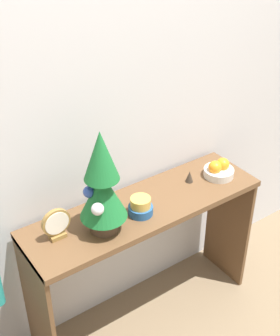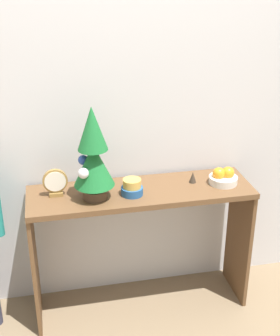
{
  "view_description": "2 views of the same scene",
  "coord_description": "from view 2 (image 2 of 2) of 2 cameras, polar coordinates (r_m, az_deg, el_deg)",
  "views": [
    {
      "loc": [
        -1.01,
        -1.24,
        2.06
      ],
      "look_at": [
        -0.01,
        0.2,
        0.93
      ],
      "focal_mm": 50.0,
      "sensor_mm": 36.0,
      "label": 1
    },
    {
      "loc": [
        -0.45,
        -1.96,
        1.86
      ],
      "look_at": [
        -0.01,
        0.14,
        0.88
      ],
      "focal_mm": 50.0,
      "sensor_mm": 36.0,
      "label": 2
    }
  ],
  "objects": [
    {
      "name": "ground_plane",
      "position": [
        2.74,
        0.88,
        -18.31
      ],
      "size": [
        12.0,
        12.0,
        0.0
      ],
      "primitive_type": "plane",
      "color": "#7A664C"
    },
    {
      "name": "back_wall",
      "position": [
        2.47,
        -0.94,
        10.19
      ],
      "size": [
        7.0,
        0.05,
        2.5
      ],
      "primitive_type": "cube",
      "color": "silver",
      "rests_on": "ground_plane"
    },
    {
      "name": "console_table",
      "position": [
        2.53,
        0.11,
        -6.1
      ],
      "size": [
        1.18,
        0.35,
        0.74
      ],
      "color": "brown",
      "rests_on": "ground_plane"
    },
    {
      "name": "mini_tree",
      "position": [
        2.28,
        -5.74,
        1.62
      ],
      "size": [
        0.2,
        0.2,
        0.48
      ],
      "color": "#4C3828",
      "rests_on": "console_table"
    },
    {
      "name": "fruit_bowl",
      "position": [
        2.54,
        10.11,
        -1.11
      ],
      "size": [
        0.15,
        0.15,
        0.09
      ],
      "color": "silver",
      "rests_on": "console_table"
    },
    {
      "name": "singing_bowl",
      "position": [
        2.38,
        -0.98,
        -2.42
      ],
      "size": [
        0.11,
        0.11,
        0.09
      ],
      "color": "#235189",
      "rests_on": "console_table"
    },
    {
      "name": "desk_clock",
      "position": [
        2.39,
        -10.29,
        -1.8
      ],
      "size": [
        0.13,
        0.04,
        0.15
      ],
      "color": "olive",
      "rests_on": "console_table"
    },
    {
      "name": "figurine",
      "position": [
        2.53,
        6.45,
        -1.12
      ],
      "size": [
        0.04,
        0.04,
        0.06
      ],
      "color": "#382D23",
      "rests_on": "console_table"
    }
  ]
}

